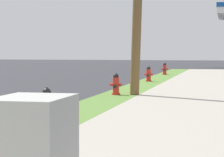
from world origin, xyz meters
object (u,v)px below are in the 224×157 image
at_px(fire_hydrant_second, 47,107).
at_px(fire_hydrant_fourth, 149,75).
at_px(fire_hydrant_third, 116,85).
at_px(fire_hydrant_fifth, 165,69).

height_order(fire_hydrant_second, fire_hydrant_fourth, same).
bearing_deg(fire_hydrant_fourth, fire_hydrant_second, -90.10).
bearing_deg(fire_hydrant_third, fire_hydrant_fourth, 90.14).
relative_size(fire_hydrant_second, fire_hydrant_third, 1.00).
xyz_separation_m(fire_hydrant_third, fire_hydrant_fifth, (-0.07, 14.81, 0.00)).
distance_m(fire_hydrant_third, fire_hydrant_fourth, 7.74).
distance_m(fire_hydrant_fourth, fire_hydrant_fifth, 7.07).
height_order(fire_hydrant_third, fire_hydrant_fifth, same).
bearing_deg(fire_hydrant_fifth, fire_hydrant_second, -89.94).
bearing_deg(fire_hydrant_fourth, fire_hydrant_third, -89.86).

